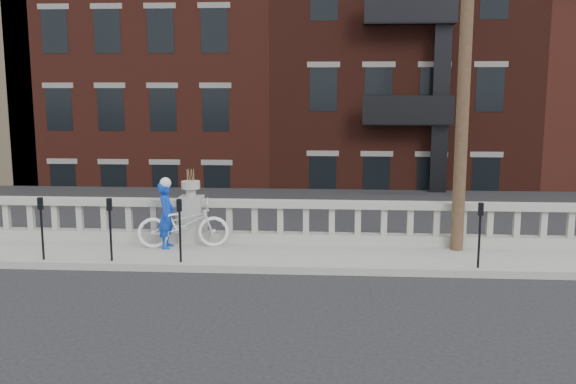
{
  "coord_description": "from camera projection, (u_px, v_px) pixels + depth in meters",
  "views": [
    {
      "loc": [
        3.32,
        -10.86,
        3.87
      ],
      "look_at": [
        2.36,
        3.2,
        1.51
      ],
      "focal_mm": 40.0,
      "sensor_mm": 36.0,
      "label": 1
    }
  ],
  "objects": [
    {
      "name": "ground",
      "position": [
        145.0,
        302.0,
        11.55
      ],
      "size": [
        120.0,
        120.0,
        0.0
      ],
      "primitive_type": "plane",
      "color": "black",
      "rests_on": "ground"
    },
    {
      "name": "planter_pedestal",
      "position": [
        191.0,
        214.0,
        15.3
      ],
      "size": [
        0.55,
        0.55,
        1.76
      ],
      "color": "gray",
      "rests_on": "sidewalk"
    },
    {
      "name": "parking_meter_e",
      "position": [
        480.0,
        228.0,
        13.07
      ],
      "size": [
        0.1,
        0.09,
        1.36
      ],
      "color": "black",
      "rests_on": "sidewalk"
    },
    {
      "name": "parking_meter_b",
      "position": [
        41.0,
        221.0,
        13.69
      ],
      "size": [
        0.1,
        0.09,
        1.36
      ],
      "color": "black",
      "rests_on": "sidewalk"
    },
    {
      "name": "cyclist",
      "position": [
        166.0,
        215.0,
        14.72
      ],
      "size": [
        0.38,
        0.56,
        1.53
      ],
      "primitive_type": "imported",
      "rotation": [
        0.0,
        0.0,
        1.55
      ],
      "color": "#0C35B8",
      "rests_on": "sidewalk"
    },
    {
      "name": "balustrade",
      "position": [
        192.0,
        222.0,
        15.33
      ],
      "size": [
        28.0,
        0.34,
        1.03
      ],
      "color": "gray",
      "rests_on": "sidewalk"
    },
    {
      "name": "sidewalk",
      "position": [
        183.0,
        255.0,
        14.49
      ],
      "size": [
        32.0,
        2.2,
        0.15
      ],
      "primitive_type": "cube",
      "color": "gray",
      "rests_on": "ground"
    },
    {
      "name": "bicycle",
      "position": [
        183.0,
        224.0,
        14.81
      ],
      "size": [
        2.19,
        1.07,
        1.1
      ],
      "primitive_type": "imported",
      "rotation": [
        0.0,
        0.0,
        1.74
      ],
      "color": "white",
      "rests_on": "sidewalk"
    },
    {
      "name": "parking_meter_d",
      "position": [
        180.0,
        223.0,
        13.49
      ],
      "size": [
        0.1,
        0.09,
        1.36
      ],
      "color": "black",
      "rests_on": "sidewalk"
    },
    {
      "name": "lower_level",
      "position": [
        279.0,
        109.0,
        33.75
      ],
      "size": [
        80.0,
        44.0,
        20.8
      ],
      "color": "#605E59",
      "rests_on": "ground"
    },
    {
      "name": "parking_meter_c",
      "position": [
        110.0,
        222.0,
        13.59
      ],
      "size": [
        0.1,
        0.09,
        1.36
      ],
      "color": "black",
      "rests_on": "sidewalk"
    },
    {
      "name": "utility_pole",
      "position": [
        467.0,
        21.0,
        13.81
      ],
      "size": [
        1.6,
        0.28,
        10.0
      ],
      "color": "#422D1E",
      "rests_on": "sidewalk"
    }
  ]
}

